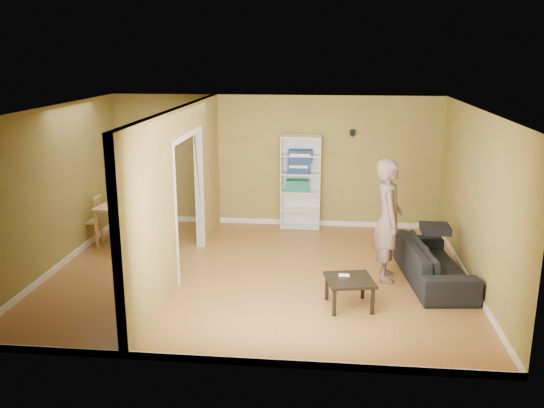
{
  "coord_description": "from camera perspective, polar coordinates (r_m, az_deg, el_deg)",
  "views": [
    {
      "loc": [
        1.1,
        -8.46,
        3.42
      ],
      "look_at": [
        0.2,
        0.2,
        1.1
      ],
      "focal_mm": 38.0,
      "sensor_mm": 36.0,
      "label": 1
    }
  ],
  "objects": [
    {
      "name": "room_shell",
      "position": [
        8.79,
        -1.43,
        0.96
      ],
      "size": [
        6.5,
        6.5,
        6.5
      ],
      "color": "olive",
      "rests_on": "ground"
    },
    {
      "name": "partition",
      "position": [
        9.02,
        -9.02,
        1.14
      ],
      "size": [
        0.22,
        5.5,
        2.6
      ],
      "primitive_type": null,
      "color": "olive",
      "rests_on": "ground"
    },
    {
      "name": "wall_speaker",
      "position": [
        11.26,
        7.98,
        7.02
      ],
      "size": [
        0.1,
        0.1,
        0.1
      ],
      "primitive_type": "cube",
      "color": "black",
      "rests_on": "room_shell"
    },
    {
      "name": "sofa",
      "position": [
        9.12,
        15.75,
        -5.05
      ],
      "size": [
        2.14,
        1.1,
        0.78
      ],
      "primitive_type": "imported",
      "rotation": [
        0.0,
        0.0,
        1.68
      ],
      "color": "black",
      "rests_on": "ground"
    },
    {
      "name": "person",
      "position": [
        8.84,
        11.51,
        -0.55
      ],
      "size": [
        0.81,
        0.64,
        2.21
      ],
      "primitive_type": "imported",
      "rotation": [
        0.0,
        0.0,
        1.58
      ],
      "color": "slate",
      "rests_on": "ground"
    },
    {
      "name": "bookshelf",
      "position": [
        11.35,
        2.86,
        2.19
      ],
      "size": [
        0.78,
        0.34,
        1.84
      ],
      "color": "white",
      "rests_on": "ground"
    },
    {
      "name": "paper_box_teal",
      "position": [
        11.32,
        2.54,
        1.85
      ],
      "size": [
        0.43,
        0.28,
        0.22
      ],
      "primitive_type": "cube",
      "color": "teal",
      "rests_on": "bookshelf"
    },
    {
      "name": "paper_box_navy_b",
      "position": [
        11.24,
        2.68,
        3.63
      ],
      "size": [
        0.43,
        0.28,
        0.22
      ],
      "primitive_type": "cube",
      "color": "navy",
      "rests_on": "bookshelf"
    },
    {
      "name": "paper_box_navy_c",
      "position": [
        11.2,
        2.82,
        4.87
      ],
      "size": [
        0.46,
        0.3,
        0.24
      ],
      "primitive_type": "cube",
      "color": "navy",
      "rests_on": "bookshelf"
    },
    {
      "name": "coffee_table",
      "position": [
        8.0,
        7.69,
        -7.76
      ],
      "size": [
        0.62,
        0.62,
        0.41
      ],
      "rotation": [
        0.0,
        0.0,
        0.2
      ],
      "color": "black",
      "rests_on": "ground"
    },
    {
      "name": "game_controller",
      "position": [
        8.05,
        7.15,
        -7.0
      ],
      "size": [
        0.15,
        0.04,
        0.03
      ],
      "primitive_type": "cube",
      "color": "white",
      "rests_on": "coffee_table"
    },
    {
      "name": "dining_table",
      "position": [
        10.65,
        -13.72,
        -0.58
      ],
      "size": [
        1.17,
        0.78,
        0.73
      ],
      "rotation": [
        0.0,
        0.0,
        -0.12
      ],
      "color": "#D2B18A",
      "rests_on": "ground"
    },
    {
      "name": "chair_left",
      "position": [
        10.99,
        -17.58,
        -1.46
      ],
      "size": [
        0.41,
        0.41,
        0.9
      ],
      "primitive_type": null,
      "rotation": [
        0.0,
        0.0,
        -1.57
      ],
      "color": "#D2BE88",
      "rests_on": "ground"
    },
    {
      "name": "chair_near",
      "position": [
        10.21,
        -14.52,
        -2.46
      ],
      "size": [
        0.53,
        0.53,
        0.91
      ],
      "primitive_type": null,
      "rotation": [
        0.0,
        0.0,
        0.32
      ],
      "color": "tan",
      "rests_on": "ground"
    },
    {
      "name": "chair_far",
      "position": [
        11.23,
        -12.15,
        -0.35
      ],
      "size": [
        0.57,
        0.57,
        1.06
      ],
      "primitive_type": null,
      "rotation": [
        0.0,
        0.0,
        2.95
      ],
      "color": "tan",
      "rests_on": "ground"
    }
  ]
}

